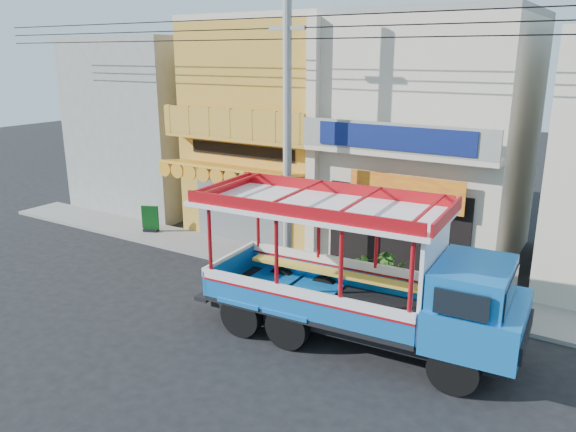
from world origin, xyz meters
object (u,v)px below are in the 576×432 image
(potted_plant_a, at_px, (369,267))
(potted_plant_c, at_px, (402,275))
(songthaew_truck, at_px, (378,279))
(green_sign, at_px, (150,221))
(utility_pole, at_px, (291,119))
(potted_plant_b, at_px, (386,271))

(potted_plant_a, bearing_deg, potted_plant_c, -55.63)
(potted_plant_c, bearing_deg, songthaew_truck, 16.73)
(songthaew_truck, distance_m, potted_plant_a, 3.87)
(potted_plant_a, xyz_separation_m, potted_plant_c, (1.01, 0.12, -0.09))
(green_sign, height_order, potted_plant_c, green_sign)
(utility_pole, distance_m, potted_plant_a, 5.05)
(potted_plant_a, height_order, potted_plant_c, potted_plant_a)
(utility_pole, height_order, potted_plant_a, utility_pole)
(green_sign, bearing_deg, potted_plant_b, -1.49)
(songthaew_truck, xyz_separation_m, potted_plant_b, (-1.09, 3.30, -1.13))
(potted_plant_a, distance_m, potted_plant_b, 0.57)
(potted_plant_b, bearing_deg, green_sign, 39.75)
(utility_pole, bearing_deg, potted_plant_b, 9.13)
(songthaew_truck, distance_m, potted_plant_c, 3.70)
(utility_pole, xyz_separation_m, songthaew_truck, (4.13, -2.81, -3.25))
(potted_plant_a, relative_size, potted_plant_c, 1.21)
(green_sign, xyz_separation_m, potted_plant_a, (9.48, -0.25, 0.10))
(utility_pole, distance_m, songthaew_truck, 5.97)
(utility_pole, bearing_deg, potted_plant_c, 10.09)
(utility_pole, bearing_deg, green_sign, 173.89)
(potted_plant_b, bearing_deg, utility_pole, 50.36)
(green_sign, bearing_deg, potted_plant_c, -0.71)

